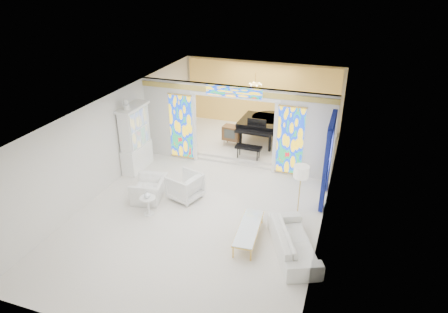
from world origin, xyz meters
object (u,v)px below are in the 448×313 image
at_px(armchair_left, 149,189).
at_px(armchair_right, 185,186).
at_px(sofa, 294,241).
at_px(tv_console, 232,133).
at_px(china_cabinet, 135,139).
at_px(grand_piano, 265,123).
at_px(coffee_table, 249,228).

bearing_deg(armchair_left, armchair_right, 101.20).
xyz_separation_m(sofa, tv_console, (-3.46, 5.56, 0.37)).
bearing_deg(china_cabinet, sofa, -24.83).
relative_size(china_cabinet, grand_piano, 0.91).
bearing_deg(coffee_table, sofa, -6.08).
height_order(coffee_table, grand_piano, grand_piano).
distance_m(china_cabinet, coffee_table, 5.69).
distance_m(china_cabinet, armchair_right, 2.89).
xyz_separation_m(armchair_right, coffee_table, (2.48, -1.40, -0.06)).
relative_size(coffee_table, tv_console, 2.26).
height_order(armchair_left, coffee_table, armchair_left).
height_order(china_cabinet, sofa, china_cabinet).
xyz_separation_m(armchair_left, tv_console, (1.28, 4.46, 0.34)).
xyz_separation_m(china_cabinet, tv_console, (2.71, 2.71, -0.47)).
distance_m(armchair_left, armchair_right, 1.12).
bearing_deg(tv_console, china_cabinet, -129.51).
relative_size(grand_piano, tv_console, 3.72).
height_order(china_cabinet, grand_piano, china_cabinet).
height_order(china_cabinet, armchair_left, china_cabinet).
bearing_deg(armchair_left, tv_console, 152.40).
relative_size(sofa, tv_console, 2.87).
xyz_separation_m(china_cabinet, armchair_left, (1.43, -1.75, -0.81)).
xyz_separation_m(armchair_right, grand_piano, (1.39, 4.81, 0.56)).
bearing_deg(armchair_right, sofa, 84.84).
bearing_deg(armchair_right, coffee_table, 77.80).
xyz_separation_m(china_cabinet, sofa, (6.17, -2.85, -0.83)).
xyz_separation_m(grand_piano, tv_console, (-1.13, -0.79, -0.28)).
bearing_deg(coffee_table, grand_piano, 99.97).
xyz_separation_m(armchair_left, armchair_right, (1.03, 0.43, 0.07)).
bearing_deg(sofa, armchair_right, 43.48).
height_order(sofa, tv_console, tv_console).
xyz_separation_m(china_cabinet, grand_piano, (3.84, 3.49, -0.18)).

